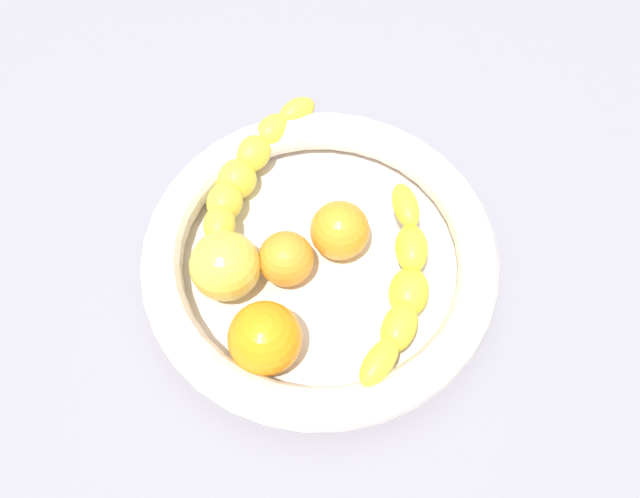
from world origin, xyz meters
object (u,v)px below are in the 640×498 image
object	(u,v)px
orange_mid_left	(265,338)
orange_mid_right	(286,259)
apple_yellow	(225,266)
banana_draped_left	(244,178)
banana_draped_right	(403,286)
orange_front	(340,230)
fruit_bowl	(320,259)

from	to	relation	value
orange_mid_left	orange_mid_right	world-z (taller)	orange_mid_left
apple_yellow	banana_draped_left	bearing A→B (deg)	9.40
banana_draped_left	banana_draped_right	world-z (taller)	banana_draped_right
orange_front	orange_mid_right	size ratio (longest dim) A/B	1.09
orange_mid_right	apple_yellow	size ratio (longest dim) A/B	0.80
orange_front	apple_yellow	xyz separation A→B (cm)	(-6.86, 9.24, 0.44)
fruit_bowl	apple_yellow	size ratio (longest dim) A/B	5.14
orange_mid_right	apple_yellow	xyz separation A→B (cm)	(-2.57, 5.11, 0.67)
banana_draped_left	orange_mid_left	xyz separation A→B (cm)	(-16.24, -7.52, 0.59)
fruit_bowl	banana_draped_left	bearing A→B (deg)	57.89
orange_mid_right	apple_yellow	distance (cm)	5.76
orange_mid_left	orange_mid_right	size ratio (longest dim) A/B	1.24
banana_draped_right	fruit_bowl	bearing A→B (deg)	78.67
banana_draped_left	orange_front	distance (cm)	11.51
orange_mid_right	banana_draped_right	bearing A→B (deg)	-89.82
fruit_bowl	orange_front	xyz separation A→B (cm)	(2.56, -1.26, 1.98)
banana_draped_right	orange_front	bearing A→B (deg)	59.39
apple_yellow	orange_mid_left	bearing A→B (deg)	-135.28
orange_mid_left	banana_draped_left	bearing A→B (deg)	24.84
banana_draped_left	orange_front	size ratio (longest dim) A/B	4.10
banana_draped_left	banana_draped_right	size ratio (longest dim) A/B	1.10
fruit_bowl	banana_draped_right	distance (cm)	8.85
banana_draped_left	banana_draped_right	xyz separation A→B (cm)	(-7.78, -18.14, 0.19)
banana_draped_right	orange_mid_right	size ratio (longest dim) A/B	4.06
banana_draped_left	banana_draped_right	distance (cm)	19.74
banana_draped_right	orange_front	world-z (taller)	orange_front
fruit_bowl	banana_draped_left	size ratio (longest dim) A/B	1.44
fruit_bowl	orange_mid_right	bearing A→B (deg)	121.13
banana_draped_left	orange_mid_right	distance (cm)	10.37
banana_draped_right	orange_mid_right	distance (cm)	11.32
orange_front	orange_mid_left	world-z (taller)	orange_mid_left
orange_mid_right	fruit_bowl	bearing A→B (deg)	-58.87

